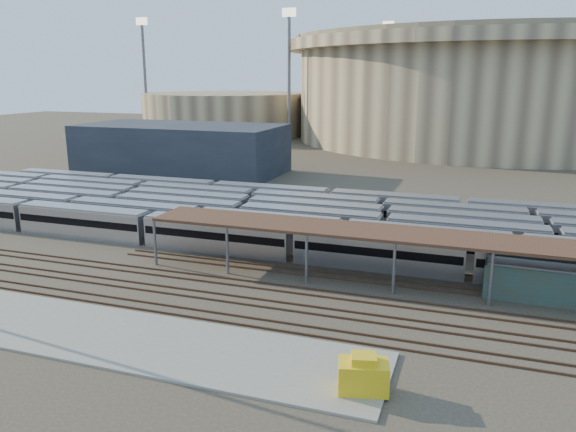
# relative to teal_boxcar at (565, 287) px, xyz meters

# --- Properties ---
(ground) EXTENTS (420.00, 420.00, 0.00)m
(ground) POSITION_rel_teal_boxcar_xyz_m (-32.69, -4.00, -1.62)
(ground) COLOR #383026
(ground) RESTS_ON ground
(apron) EXTENTS (50.00, 9.00, 0.20)m
(apron) POSITION_rel_teal_boxcar_xyz_m (-37.69, -19.00, -1.52)
(apron) COLOR gray
(apron) RESTS_ON ground
(subway_trains) EXTENTS (126.21, 23.90, 3.60)m
(subway_trains) POSITION_rel_teal_boxcar_xyz_m (-35.19, 14.50, 0.18)
(subway_trains) COLOR silver
(subway_trains) RESTS_ON ground
(inspection_shed) EXTENTS (60.30, 6.00, 5.30)m
(inspection_shed) POSITION_rel_teal_boxcar_xyz_m (-10.69, 0.00, 3.37)
(inspection_shed) COLOR slate
(inspection_shed) RESTS_ON ground
(empty_tracks) EXTENTS (170.00, 9.62, 0.18)m
(empty_tracks) POSITION_rel_teal_boxcar_xyz_m (-32.69, -9.00, -1.53)
(empty_tracks) COLOR #4C3323
(empty_tracks) RESTS_ON ground
(stadium) EXTENTS (124.00, 124.00, 32.50)m
(stadium) POSITION_rel_teal_boxcar_xyz_m (-7.69, 136.00, 14.85)
(stadium) COLOR tan
(stadium) RESTS_ON ground
(secondary_arena) EXTENTS (56.00, 56.00, 14.00)m
(secondary_arena) POSITION_rel_teal_boxcar_xyz_m (-92.69, 126.00, 5.38)
(secondary_arena) COLOR tan
(secondary_arena) RESTS_ON ground
(service_building) EXTENTS (42.00, 20.00, 10.00)m
(service_building) POSITION_rel_teal_boxcar_xyz_m (-67.69, 51.00, 3.38)
(service_building) COLOR #1E232D
(service_building) RESTS_ON ground
(floodlight_0) EXTENTS (4.00, 1.00, 38.40)m
(floodlight_0) POSITION_rel_teal_boxcar_xyz_m (-62.69, 106.00, 19.03)
(floodlight_0) COLOR slate
(floodlight_0) RESTS_ON ground
(floodlight_1) EXTENTS (4.00, 1.00, 38.40)m
(floodlight_1) POSITION_rel_teal_boxcar_xyz_m (-117.69, 116.00, 19.03)
(floodlight_1) COLOR slate
(floodlight_1) RESTS_ON ground
(floodlight_3) EXTENTS (4.00, 1.00, 38.40)m
(floodlight_3) POSITION_rel_teal_boxcar_xyz_m (-42.69, 156.00, 19.03)
(floodlight_3) COLOR slate
(floodlight_3) RESTS_ON ground
(teal_boxcar) EXTENTS (13.96, 3.13, 3.24)m
(teal_boxcar) POSITION_rel_teal_boxcar_xyz_m (0.00, 0.00, 0.00)
(teal_boxcar) COLOR #1E4A4B
(teal_boxcar) RESTS_ON ground
(yellow_equipment) EXTENTS (3.62, 2.75, 2.02)m
(yellow_equipment) POSITION_rel_teal_boxcar_xyz_m (-14.19, -20.45, -0.41)
(yellow_equipment) COLOR gold
(yellow_equipment) RESTS_ON apron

